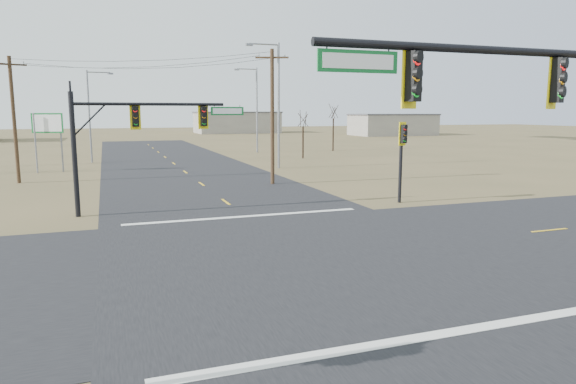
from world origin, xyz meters
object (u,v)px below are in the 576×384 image
object	(u,v)px
mast_arm_near	(565,112)
streetlight_a	(276,99)
highway_sign	(48,130)
utility_pole_near	(272,115)
streetlight_c	(91,111)
bare_tree_d	(333,111)
utility_pole_far	(14,118)
mast_arm_far	(140,126)
streetlight_b	(255,105)
pedestal_signal_ne	(402,145)
bare_tree_c	(303,118)

from	to	relation	value
mast_arm_near	streetlight_a	world-z (taller)	streetlight_a
highway_sign	utility_pole_near	bearing A→B (deg)	-19.64
highway_sign	streetlight_c	bearing A→B (deg)	87.41
utility_pole_near	bare_tree_d	world-z (taller)	utility_pole_near
streetlight_c	bare_tree_d	size ratio (longest dim) A/B	1.42
utility_pole_near	utility_pole_far	xyz separation A→B (m)	(-17.64, 6.89, -0.20)
streetlight_c	mast_arm_far	bearing A→B (deg)	-108.10
mast_arm_far	streetlight_b	size ratio (longest dim) A/B	0.82
pedestal_signal_ne	bare_tree_c	size ratio (longest dim) A/B	0.82
pedestal_signal_ne	streetlight_a	distance (m)	20.32
streetlight_a	utility_pole_far	bearing A→B (deg)	-179.37
mast_arm_far	utility_pole_far	world-z (taller)	utility_pole_far
utility_pole_far	bare_tree_d	distance (m)	41.29
highway_sign	bare_tree_c	size ratio (longest dim) A/B	0.89
mast_arm_near	streetlight_c	bearing A→B (deg)	79.11
mast_arm_far	streetlight_c	xyz separation A→B (m)	(-2.95, 29.59, 0.77)
mast_arm_near	streetlight_a	distance (m)	36.27
streetlight_a	streetlight_b	xyz separation A→B (m)	(3.43, 19.00, -0.37)
utility_pole_near	bare_tree_c	size ratio (longest dim) A/B	1.68
mast_arm_far	highway_sign	bearing A→B (deg)	101.48
streetlight_c	bare_tree_d	world-z (taller)	streetlight_c
utility_pole_far	highway_sign	size ratio (longest dim) A/B	1.79
utility_pole_far	utility_pole_near	bearing A→B (deg)	-21.32
pedestal_signal_ne	streetlight_b	xyz separation A→B (m)	(2.42, 39.06, 2.68)
streetlight_c	bare_tree_d	bearing A→B (deg)	-11.62
streetlight_b	bare_tree_d	size ratio (longest dim) A/B	1.63
pedestal_signal_ne	utility_pole_near	xyz separation A→B (m)	(-4.62, 9.98, 1.61)
bare_tree_c	mast_arm_near	bearing A→B (deg)	-103.32
highway_sign	streetlight_a	distance (m)	20.18
mast_arm_near	highway_sign	world-z (taller)	mast_arm_near
pedestal_signal_ne	streetlight_c	xyz separation A→B (m)	(-17.26, 31.62, 1.91)
utility_pole_far	highway_sign	world-z (taller)	utility_pole_far
utility_pole_far	streetlight_c	world-z (taller)	streetlight_c
pedestal_signal_ne	bare_tree_d	bearing A→B (deg)	55.23
streetlight_b	bare_tree_c	xyz separation A→B (m)	(2.72, -10.11, -1.56)
mast_arm_far	streetlight_b	xyz separation A→B (m)	(16.73, 37.02, 1.54)
mast_arm_far	streetlight_a	bearing A→B (deg)	48.48
bare_tree_c	bare_tree_d	world-z (taller)	bare_tree_d
bare_tree_c	utility_pole_far	bearing A→B (deg)	-156.20
mast_arm_near	utility_pole_far	xyz separation A→B (m)	(-16.78, 32.77, -0.45)
utility_pole_near	bare_tree_d	bearing A→B (deg)	57.84
mast_arm_near	streetlight_b	xyz separation A→B (m)	(7.90, 54.97, 0.82)
utility_pole_near	bare_tree_c	distance (m)	21.33
mast_arm_near	mast_arm_far	world-z (taller)	mast_arm_near
bare_tree_d	highway_sign	bearing A→B (deg)	-156.57
utility_pole_far	bare_tree_c	bearing A→B (deg)	23.80
mast_arm_near	mast_arm_far	size ratio (longest dim) A/B	1.18
bare_tree_d	mast_arm_far	bearing A→B (deg)	-127.19
mast_arm_near	pedestal_signal_ne	xyz separation A→B (m)	(5.48, 15.91, -1.86)
pedestal_signal_ne	streetlight_b	bearing A→B (deg)	70.63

